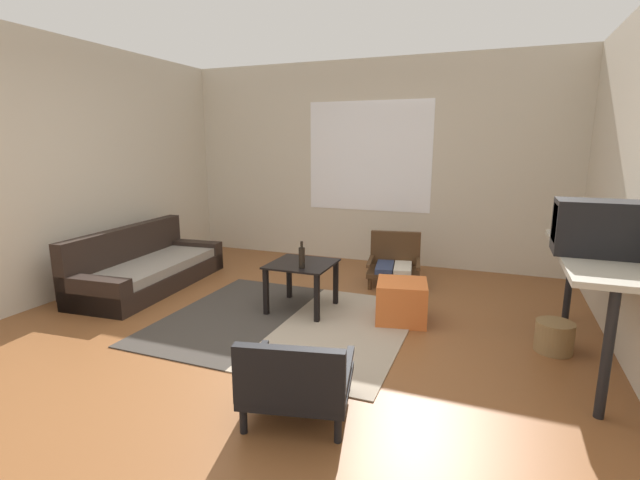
% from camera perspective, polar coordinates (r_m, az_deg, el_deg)
% --- Properties ---
extents(ground_plane, '(7.80, 7.80, 0.00)m').
position_cam_1_polar(ground_plane, '(3.82, -6.69, -13.15)').
color(ground_plane, brown).
extents(far_wall_with_window, '(5.60, 0.13, 2.70)m').
position_cam_1_polar(far_wall_with_window, '(6.32, 6.24, 9.51)').
color(far_wall_with_window, beige).
rests_on(far_wall_with_window, ground).
extents(side_wall_left, '(0.12, 6.60, 2.70)m').
position_cam_1_polar(side_wall_left, '(5.46, -31.18, 7.48)').
color(side_wall_left, beige).
rests_on(side_wall_left, ground).
extents(area_rug, '(2.20, 2.01, 0.01)m').
position_cam_1_polar(area_rug, '(4.28, -4.36, -10.15)').
color(area_rug, '#38332D').
rests_on(area_rug, ground).
extents(couch, '(0.91, 1.97, 0.68)m').
position_cam_1_polar(couch, '(5.60, -20.85, -3.40)').
color(couch, black).
rests_on(couch, ground).
extents(coffee_table, '(0.60, 0.60, 0.48)m').
position_cam_1_polar(coffee_table, '(4.47, -2.28, -4.04)').
color(coffee_table, black).
rests_on(coffee_table, ground).
extents(armchair_by_window, '(0.67, 0.63, 0.59)m').
position_cam_1_polar(armchair_by_window, '(5.43, 9.28, -2.70)').
color(armchair_by_window, '#472D19').
rests_on(armchair_by_window, ground).
extents(armchair_striped_foreground, '(0.74, 0.73, 0.54)m').
position_cam_1_polar(armchair_striped_foreground, '(2.82, -2.96, -16.97)').
color(armchair_striped_foreground, black).
rests_on(armchair_striped_foreground, ground).
extents(ottoman_orange, '(0.53, 0.53, 0.38)m').
position_cam_1_polar(ottoman_orange, '(4.31, 10.15, -7.55)').
color(ottoman_orange, '#D1662D').
rests_on(ottoman_orange, ground).
extents(console_shelf, '(0.46, 1.73, 0.85)m').
position_cam_1_polar(console_shelf, '(3.87, 30.68, -2.49)').
color(console_shelf, '#B2AD9E').
rests_on(console_shelf, ground).
extents(crt_television, '(0.54, 0.34, 0.38)m').
position_cam_1_polar(crt_television, '(3.73, 31.29, 1.32)').
color(crt_television, black).
rests_on(crt_television, console_shelf).
extents(clay_vase, '(0.19, 0.19, 0.30)m').
position_cam_1_polar(clay_vase, '(4.33, 29.91, 1.59)').
color(clay_vase, '#A87047').
rests_on(clay_vase, console_shelf).
extents(glass_bottle, '(0.06, 0.06, 0.25)m').
position_cam_1_polar(glass_bottle, '(4.24, -2.24, -2.15)').
color(glass_bottle, black).
rests_on(glass_bottle, coffee_table).
extents(wicker_basket, '(0.29, 0.29, 0.24)m').
position_cam_1_polar(wicker_basket, '(4.12, 27.22, -10.70)').
color(wicker_basket, olive).
rests_on(wicker_basket, ground).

